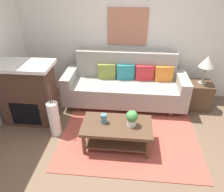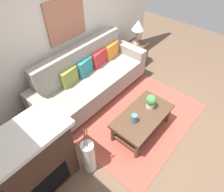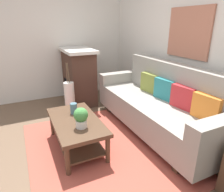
{
  "view_description": "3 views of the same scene",
  "coord_description": "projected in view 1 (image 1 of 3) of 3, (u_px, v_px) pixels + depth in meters",
  "views": [
    {
      "loc": [
        -0.03,
        -2.4,
        2.53
      ],
      "look_at": [
        -0.34,
        0.88,
        0.53
      ],
      "focal_mm": 33.91,
      "sensor_mm": 36.0,
      "label": 1
    },
    {
      "loc": [
        -2.16,
        -0.81,
        2.98
      ],
      "look_at": [
        -0.34,
        0.75,
        0.61
      ],
      "focal_mm": 32.0,
      "sensor_mm": 36.0,
      "label": 2
    },
    {
      "loc": [
        2.16,
        -0.39,
        1.66
      ],
      "look_at": [
        -0.36,
        0.81,
        0.62
      ],
      "focal_mm": 31.65,
      "sensor_mm": 36.0,
      "label": 3
    }
  ],
  "objects": [
    {
      "name": "floor_vase_branch_c",
      "position": [
        49.0,
        94.0,
        3.34
      ],
      "size": [
        0.02,
        0.02,
        0.36
      ],
      "primitive_type": "cylinder",
      "rotation": [
        -0.02,
        -0.01,
        0.0
      ],
      "color": "brown",
      "rests_on": "floor_vase"
    },
    {
      "name": "ground_plane",
      "position": [
        128.0,
        154.0,
        3.35
      ],
      "size": [
        8.81,
        8.81,
        0.0
      ],
      "primitive_type": "plane",
      "color": "brown"
    },
    {
      "name": "couch",
      "position": [
        125.0,
        85.0,
        4.42
      ],
      "size": [
        2.47,
        0.84,
        1.08
      ],
      "color": "gray",
      "rests_on": "ground_plane"
    },
    {
      "name": "area_rug",
      "position": [
        129.0,
        133.0,
        3.78
      ],
      "size": [
        2.34,
        1.95,
        0.01
      ],
      "primitive_type": "cube",
      "color": "#B24C3D",
      "rests_on": "ground_plane"
    },
    {
      "name": "throw_pillow_olive",
      "position": [
        107.0,
        71.0,
        4.43
      ],
      "size": [
        0.37,
        0.16,
        0.32
      ],
      "primitive_type": "cube",
      "rotation": [
        0.0,
        0.0,
        0.12
      ],
      "color": "olive",
      "rests_on": "couch"
    },
    {
      "name": "coffee_table",
      "position": [
        117.0,
        130.0,
        3.37
      ],
      "size": [
        1.1,
        0.6,
        0.43
      ],
      "color": "#513826",
      "rests_on": "ground_plane"
    },
    {
      "name": "throw_pillow_crimson",
      "position": [
        145.0,
        73.0,
        4.36
      ],
      "size": [
        0.37,
        0.17,
        0.32
      ],
      "primitive_type": "cube",
      "rotation": [
        0.0,
        0.0,
        0.14
      ],
      "color": "red",
      "rests_on": "couch"
    },
    {
      "name": "floor_vase",
      "position": [
        54.0,
        119.0,
        3.62
      ],
      "size": [
        0.19,
        0.19,
        0.64
      ],
      "primitive_type": "cylinder",
      "color": "white",
      "rests_on": "ground_plane"
    },
    {
      "name": "table_lamp",
      "position": [
        207.0,
        63.0,
        3.99
      ],
      "size": [
        0.28,
        0.28,
        0.57
      ],
      "color": "gray",
      "rests_on": "side_table"
    },
    {
      "name": "throw_pillow_teal",
      "position": [
        126.0,
        72.0,
        4.39
      ],
      "size": [
        0.37,
        0.17,
        0.32
      ],
      "primitive_type": "cube",
      "rotation": [
        0.0,
        0.0,
        0.15
      ],
      "color": "teal",
      "rests_on": "couch"
    },
    {
      "name": "wall_back",
      "position": [
        134.0,
        34.0,
        4.39
      ],
      "size": [
        4.81,
        0.1,
        2.7
      ],
      "primitive_type": "cube",
      "color": "silver",
      "rests_on": "ground_plane"
    },
    {
      "name": "side_table",
      "position": [
        199.0,
        95.0,
        4.36
      ],
      "size": [
        0.44,
        0.44,
        0.56
      ],
      "primitive_type": "cube",
      "color": "#513826",
      "rests_on": "ground_plane"
    },
    {
      "name": "potted_plant_tabletop",
      "position": [
        132.0,
        118.0,
        3.23
      ],
      "size": [
        0.18,
        0.18,
        0.26
      ],
      "color": "white",
      "rests_on": "coffee_table"
    },
    {
      "name": "floor_vase_branch_a",
      "position": [
        51.0,
        94.0,
        3.36
      ],
      "size": [
        0.03,
        0.05,
        0.36
      ],
      "primitive_type": "cylinder",
      "rotation": [
        0.09,
        0.05,
        0.0
      ],
      "color": "brown",
      "rests_on": "floor_vase"
    },
    {
      "name": "fireplace",
      "position": [
        28.0,
        93.0,
        3.83
      ],
      "size": [
        1.02,
        0.58,
        1.16
      ],
      "color": "#472D23",
      "rests_on": "ground_plane"
    },
    {
      "name": "tabletop_vase",
      "position": [
        104.0,
        118.0,
        3.32
      ],
      "size": [
        0.1,
        0.1,
        0.15
      ],
      "primitive_type": "cylinder",
      "color": "slate",
      "rests_on": "coffee_table"
    },
    {
      "name": "floor_vase_branch_b",
      "position": [
        50.0,
        93.0,
        3.37
      ],
      "size": [
        0.03,
        0.03,
        0.36
      ],
      "primitive_type": "cylinder",
      "rotation": [
        0.05,
        0.05,
        0.0
      ],
      "color": "brown",
      "rests_on": "floor_vase"
    },
    {
      "name": "throw_pillow_orange",
      "position": [
        164.0,
        73.0,
        4.33
      ],
      "size": [
        0.37,
        0.16,
        0.32
      ],
      "primitive_type": "cube",
      "rotation": [
        0.0,
        0.0,
        0.11
      ],
      "color": "orange",
      "rests_on": "couch"
    },
    {
      "name": "framed_painting",
      "position": [
        128.0,
        27.0,
        4.25
      ],
      "size": [
        0.8,
        0.03,
        0.73
      ],
      "primitive_type": "cube",
      "color": "#B77056"
    }
  ]
}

